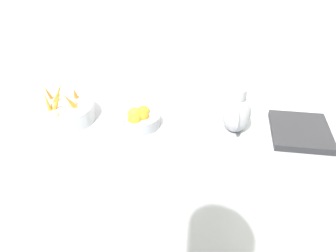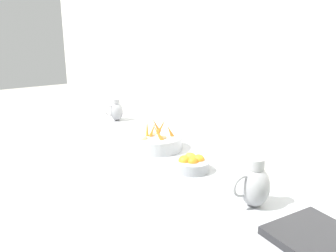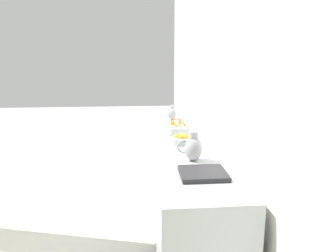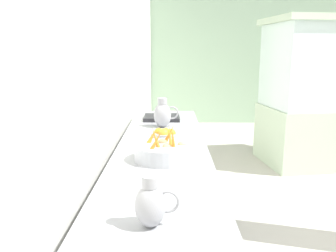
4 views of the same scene
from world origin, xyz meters
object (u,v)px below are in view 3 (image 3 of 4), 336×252
Objects in this scene: orange_bowl at (182,140)px; metal_pitcher_short at (172,113)px; vegetable_colander at (177,129)px; metal_pitcher_tall at (193,148)px.

orange_bowl is 1.01× the size of metal_pitcher_short.
metal_pitcher_short is at bearing -91.99° from vegetable_colander.
vegetable_colander is 0.95m from metal_pitcher_tall.
orange_bowl is 0.79× the size of metal_pitcher_tall.
vegetable_colander reaches higher than metal_pitcher_short.
vegetable_colander reaches higher than orange_bowl.
metal_pitcher_short is at bearing -90.09° from metal_pitcher_tall.
vegetable_colander is 0.44m from orange_bowl.
metal_pitcher_tall reaches higher than vegetable_colander.
metal_pitcher_tall is at bearing 92.68° from orange_bowl.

